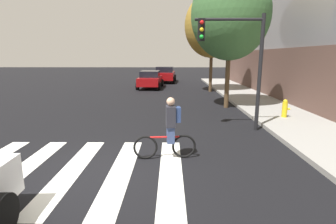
% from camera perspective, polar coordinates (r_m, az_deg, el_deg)
% --- Properties ---
extents(ground_plane, '(120.00, 120.00, 0.00)m').
position_cam_1_polar(ground_plane, '(6.82, -15.93, -12.17)').
color(ground_plane, black).
extents(crosswalk_stripes, '(5.40, 4.19, 0.01)m').
position_cam_1_polar(crosswalk_stripes, '(6.98, -20.19, -11.82)').
color(crosswalk_stripes, silver).
rests_on(crosswalk_stripes, ground).
extents(sedan_mid, '(2.21, 4.42, 1.50)m').
position_cam_1_polar(sedan_mid, '(22.96, -3.86, 7.16)').
color(sedan_mid, maroon).
rests_on(sedan_mid, ground).
extents(sedan_far, '(2.45, 4.89, 1.66)m').
position_cam_1_polar(sedan_far, '(28.17, -0.66, 8.26)').
color(sedan_far, maroon).
rests_on(sedan_far, ground).
extents(cyclist, '(1.71, 0.38, 1.69)m').
position_cam_1_polar(cyclist, '(7.02, 0.31, -3.63)').
color(cyclist, black).
rests_on(cyclist, ground).
extents(traffic_light_near, '(2.47, 0.28, 4.20)m').
position_cam_1_polar(traffic_light_near, '(9.88, 15.03, 12.36)').
color(traffic_light_near, black).
rests_on(traffic_light_near, ground).
extents(fire_hydrant, '(0.33, 0.22, 0.78)m').
position_cam_1_polar(fire_hydrant, '(12.37, 24.13, 0.72)').
color(fire_hydrant, gold).
rests_on(fire_hydrant, sidewalk).
extents(street_tree_near, '(4.00, 4.00, 7.12)m').
position_cam_1_polar(street_tree_near, '(14.49, 13.45, 19.97)').
color(street_tree_near, '#4C3823').
rests_on(street_tree_near, ground).
extents(street_tree_mid, '(4.15, 4.15, 7.38)m').
position_cam_1_polar(street_tree_mid, '(20.88, 9.64, 18.11)').
color(street_tree_mid, '#4C3823').
rests_on(street_tree_mid, ground).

